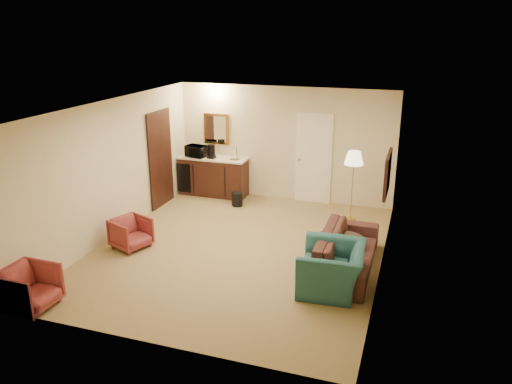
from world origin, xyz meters
TOP-DOWN VIEW (x-y plane):
  - ground at (0.00, 0.00)m, footprint 6.00×6.00m
  - room_walls at (-0.10, 0.77)m, footprint 5.02×6.01m
  - wetbar_cabinet at (-1.65, 2.72)m, footprint 1.64×0.58m
  - sofa at (1.95, -0.13)m, footprint 0.65×2.19m
  - teal_armchair at (1.84, -0.90)m, footprint 0.78×1.13m
  - rose_chair_near at (-1.90, -0.54)m, footprint 0.74×0.77m
  - rose_chair_far at (-2.15, -2.80)m, footprint 0.65×0.69m
  - coffee_table at (1.80, 0.18)m, footprint 0.89×0.72m
  - floor_lamp at (1.70, 2.11)m, footprint 0.41×0.41m
  - waste_bin at (-0.84, 2.15)m, footprint 0.31×0.31m
  - microwave at (-2.05, 2.66)m, footprint 0.53×0.36m
  - coffee_maker at (-1.65, 2.64)m, footprint 0.21×0.21m

SIDE VIEW (x-z plane):
  - ground at x=0.00m, z-range 0.00..0.00m
  - waste_bin at x=-0.84m, z-range 0.00..0.31m
  - coffee_table at x=1.80m, z-range 0.00..0.45m
  - rose_chair_near at x=-1.90m, z-range 0.00..0.62m
  - rose_chair_far at x=-2.15m, z-range 0.00..0.70m
  - sofa at x=1.95m, z-range 0.00..0.86m
  - wetbar_cabinet at x=-1.65m, z-range 0.00..0.92m
  - teal_armchair at x=1.84m, z-range 0.00..0.95m
  - floor_lamp at x=1.70m, z-range 0.00..1.48m
  - coffee_maker at x=-1.65m, z-range 0.92..1.24m
  - microwave at x=-2.05m, z-range 0.92..1.25m
  - room_walls at x=-0.10m, z-range 0.41..3.02m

